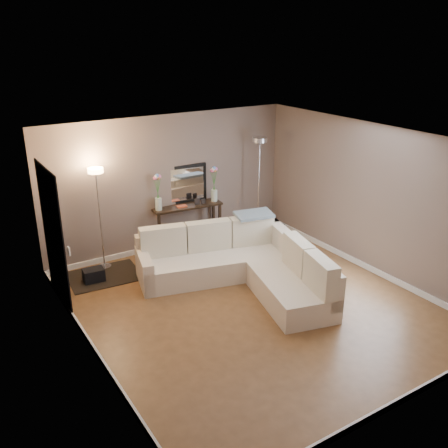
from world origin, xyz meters
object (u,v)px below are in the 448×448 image
console_table (183,224)px  sectional_sofa (241,264)px  floor_lamp_lit (98,199)px  floor_lamp_unlit (259,167)px

console_table → sectional_sofa: bearing=-86.7°
floor_lamp_lit → floor_lamp_unlit: bearing=-3.1°
sectional_sofa → floor_lamp_unlit: size_ratio=1.51×
console_table → floor_lamp_lit: 1.87m
sectional_sofa → console_table: (-0.11, 1.87, 0.14)m
sectional_sofa → floor_lamp_unlit: 2.48m
console_table → floor_lamp_unlit: bearing=-8.8°
sectional_sofa → console_table: bearing=93.3°
sectional_sofa → floor_lamp_lit: bearing=134.6°
floor_lamp_lit → console_table: bearing=2.5°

